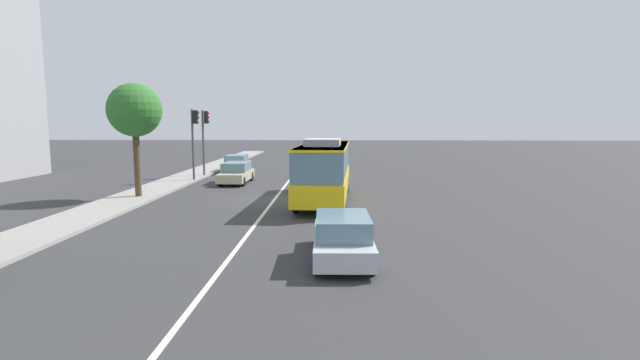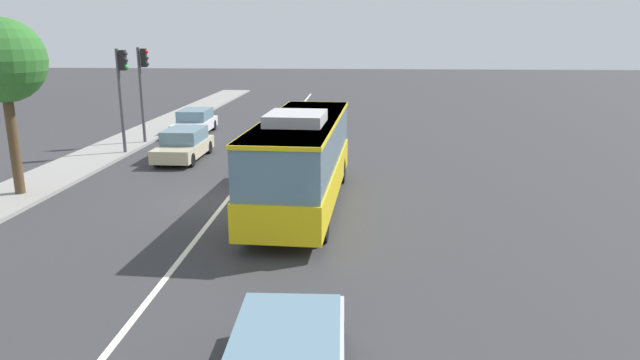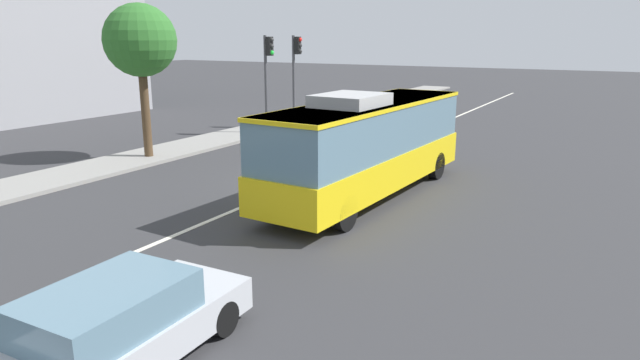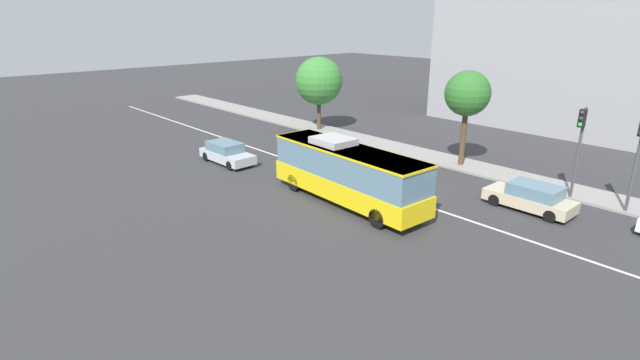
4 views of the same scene
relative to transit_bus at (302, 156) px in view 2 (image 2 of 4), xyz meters
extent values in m
plane|color=#333335|center=(0.31, 2.80, -1.81)|extent=(160.00, 160.00, 0.00)
cube|color=gray|center=(0.31, 10.84, -1.74)|extent=(80.00, 2.81, 0.14)
cube|color=silver|center=(0.31, 2.80, -1.80)|extent=(76.00, 0.16, 0.01)
cube|color=yellow|center=(0.02, 0.00, -0.83)|extent=(10.11, 2.99, 1.10)
cube|color=slate|center=(0.02, 0.00, 0.50)|extent=(9.91, 2.91, 1.58)
cube|color=yellow|center=(0.02, 0.00, 1.23)|extent=(10.01, 2.96, 0.12)
cube|color=#B2B2B2|center=(-1.17, 0.06, 1.47)|extent=(2.29, 1.91, 0.36)
cylinder|color=black|center=(3.47, 0.93, -1.31)|extent=(1.01, 0.35, 1.00)
cylinder|color=black|center=(3.37, -1.27, -1.31)|extent=(1.01, 0.35, 1.00)
cylinder|color=black|center=(-3.32, 1.27, -1.31)|extent=(1.01, 0.35, 1.00)
cylinder|color=black|center=(-3.43, -0.93, -1.31)|extent=(1.01, 0.35, 1.00)
cube|color=slate|center=(-11.15, -0.84, -0.67)|extent=(2.56, 1.72, 0.64)
cylinder|color=black|center=(-9.42, 0.00, -1.49)|extent=(0.65, 0.24, 0.64)
cylinder|color=black|center=(-9.38, -1.60, -1.49)|extent=(0.65, 0.24, 0.64)
cube|color=#C6B793|center=(7.22, 6.41, -1.29)|extent=(4.52, 1.84, 0.60)
cube|color=slate|center=(7.47, 6.41, -0.67)|extent=(2.53, 1.68, 0.64)
cylinder|color=black|center=(5.72, 5.63, -1.49)|extent=(0.64, 0.23, 0.64)
cylinder|color=black|center=(5.73, 7.23, -1.49)|extent=(0.64, 0.23, 0.64)
cylinder|color=black|center=(8.72, 5.60, -1.49)|extent=(0.64, 0.23, 0.64)
cylinder|color=black|center=(8.73, 7.20, -1.49)|extent=(0.64, 0.23, 0.64)
cube|color=white|center=(14.29, 7.89, -1.29)|extent=(4.53, 1.88, 0.60)
cube|color=slate|center=(14.54, 7.90, -0.67)|extent=(2.55, 1.70, 0.64)
cylinder|color=black|center=(12.81, 7.06, -1.49)|extent=(0.64, 0.23, 0.64)
cylinder|color=black|center=(12.78, 8.66, -1.49)|extent=(0.64, 0.23, 0.64)
cylinder|color=black|center=(15.81, 7.12, -1.49)|extent=(0.64, 0.23, 0.64)
cylinder|color=black|center=(15.78, 8.72, -1.49)|extent=(0.64, 0.23, 0.64)
cylinder|color=#47474C|center=(10.88, 9.71, 0.79)|extent=(0.16, 0.16, 5.20)
cube|color=black|center=(10.90, 9.43, 2.84)|extent=(0.34, 0.30, 0.96)
sphere|color=red|center=(10.91, 9.28, 3.16)|extent=(0.22, 0.22, 0.22)
sphere|color=#2D2D2D|center=(10.91, 9.28, 2.84)|extent=(0.22, 0.22, 0.22)
sphere|color=#2D2D2D|center=(10.91, 9.28, 2.52)|extent=(0.22, 0.22, 0.22)
cylinder|color=#47474C|center=(8.11, 9.69, 0.79)|extent=(0.16, 0.16, 5.20)
cube|color=black|center=(8.10, 9.41, 2.84)|extent=(0.33, 0.29, 0.96)
sphere|color=#2D2D2D|center=(8.10, 9.26, 3.16)|extent=(0.22, 0.22, 0.22)
sphere|color=#2D2D2D|center=(8.10, 9.26, 2.84)|extent=(0.22, 0.22, 0.22)
sphere|color=#1ED838|center=(8.10, 9.26, 2.52)|extent=(0.22, 0.22, 0.22)
cylinder|color=#4C3823|center=(0.52, 10.59, 0.13)|extent=(0.36, 0.36, 3.87)
sphere|color=#2D6B28|center=(0.52, 10.59, 3.18)|extent=(2.98, 2.98, 2.98)
camera|label=1|loc=(-25.58, -0.59, 2.60)|focal=26.43mm
camera|label=2|loc=(-18.93, -1.87, 4.07)|focal=31.71mm
camera|label=3|loc=(-16.27, -7.49, 3.33)|focal=31.29mm
camera|label=4|loc=(17.15, -17.63, 7.95)|focal=26.77mm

